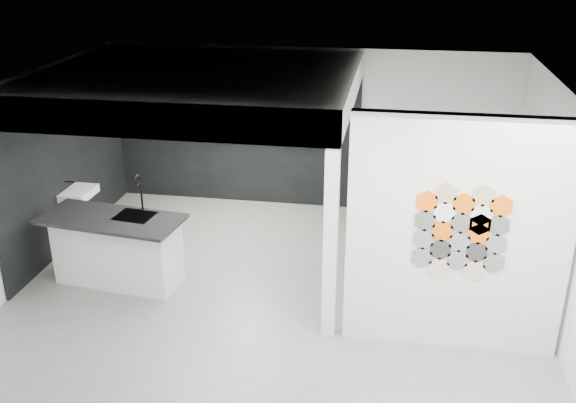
% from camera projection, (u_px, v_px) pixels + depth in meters
% --- Properties ---
extents(floor, '(7.00, 6.00, 0.01)m').
position_uv_depth(floor, '(277.00, 286.00, 8.92)').
color(floor, slate).
extents(partition_panel, '(2.45, 0.15, 2.80)m').
position_uv_depth(partition_panel, '(457.00, 237.00, 7.12)').
color(partition_panel, silver).
rests_on(partition_panel, floor).
extents(bay_clad_back, '(4.40, 0.04, 2.35)m').
position_uv_depth(bay_clad_back, '(235.00, 138.00, 11.37)').
color(bay_clad_back, black).
rests_on(bay_clad_back, floor).
extents(bay_clad_left, '(0.04, 4.00, 2.35)m').
position_uv_depth(bay_clad_left, '(68.00, 168.00, 9.91)').
color(bay_clad_left, black).
rests_on(bay_clad_left, floor).
extents(bulkhead, '(4.40, 4.00, 0.40)m').
position_uv_depth(bulkhead, '(199.00, 85.00, 9.05)').
color(bulkhead, silver).
rests_on(bulkhead, corner_column).
extents(corner_column, '(0.16, 0.16, 2.35)m').
position_uv_depth(corner_column, '(330.00, 246.00, 7.43)').
color(corner_column, silver).
rests_on(corner_column, floor).
extents(fascia_beam, '(4.40, 0.16, 0.40)m').
position_uv_depth(fascia_beam, '(149.00, 121.00, 7.30)').
color(fascia_beam, silver).
rests_on(fascia_beam, corner_column).
extents(wall_basin, '(0.40, 0.60, 0.12)m').
position_uv_depth(wall_basin, '(79.00, 193.00, 9.82)').
color(wall_basin, silver).
rests_on(wall_basin, bay_clad_left).
extents(display_shelf, '(3.00, 0.15, 0.04)m').
position_uv_depth(display_shelf, '(239.00, 134.00, 11.21)').
color(display_shelf, black).
rests_on(display_shelf, bay_clad_back).
extents(kitchen_island, '(2.01, 1.08, 1.55)m').
position_uv_depth(kitchen_island, '(117.00, 248.00, 8.83)').
color(kitchen_island, silver).
rests_on(kitchen_island, floor).
extents(stockpot, '(0.28, 0.28, 0.17)m').
position_uv_depth(stockpot, '(166.00, 124.00, 11.38)').
color(stockpot, black).
rests_on(stockpot, display_shelf).
extents(kettle, '(0.20, 0.20, 0.15)m').
position_uv_depth(kettle, '(281.00, 130.00, 11.06)').
color(kettle, black).
rests_on(kettle, display_shelf).
extents(glass_bowl, '(0.18, 0.18, 0.11)m').
position_uv_depth(glass_bowl, '(316.00, 133.00, 10.97)').
color(glass_bowl, gray).
rests_on(glass_bowl, display_shelf).
extents(glass_vase, '(0.13, 0.13, 0.15)m').
position_uv_depth(glass_vase, '(316.00, 132.00, 10.97)').
color(glass_vase, gray).
rests_on(glass_vase, display_shelf).
extents(bottle_dark, '(0.07, 0.07, 0.15)m').
position_uv_depth(bottle_dark, '(227.00, 128.00, 11.21)').
color(bottle_dark, black).
rests_on(bottle_dark, display_shelf).
extents(utensil_cup, '(0.10, 0.10, 0.10)m').
position_uv_depth(utensil_cup, '(182.00, 127.00, 11.35)').
color(utensil_cup, black).
rests_on(utensil_cup, display_shelf).
extents(hex_tile_cluster, '(1.04, 0.02, 1.16)m').
position_uv_depth(hex_tile_cluster, '(461.00, 232.00, 7.00)').
color(hex_tile_cluster, '#66635E').
rests_on(hex_tile_cluster, partition_panel).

